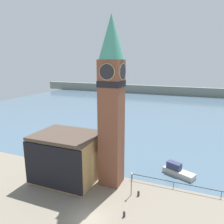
{
  "coord_description": "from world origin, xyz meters",
  "views": [
    {
      "loc": [
        11.55,
        -20.55,
        19.1
      ],
      "look_at": [
        0.45,
        6.81,
        12.29
      ],
      "focal_mm": 35.0,
      "sensor_mm": 36.0,
      "label": 1
    }
  ],
  "objects": [
    {
      "name": "mooring_bollard_near",
      "position": [
        4.49,
        7.12,
        0.43
      ],
      "size": [
        0.34,
        0.34,
        0.79
      ],
      "color": "#2D2D33",
      "rests_on": "ground_plane"
    },
    {
      "name": "clock_tower",
      "position": [
        -0.54,
        9.07,
        13.62
      ],
      "size": [
        3.69,
        3.69,
        25.6
      ],
      "color": "brown",
      "rests_on": "ground_plane"
    },
    {
      "name": "pier_building",
      "position": [
        -7.69,
        7.14,
        3.98
      ],
      "size": [
        10.04,
        7.94,
        7.91
      ],
      "color": "tan",
      "rests_on": "ground_plane"
    },
    {
      "name": "mooring_bollard_far",
      "position": [
        3.99,
        2.16,
        0.42
      ],
      "size": [
        0.32,
        0.32,
        0.78
      ],
      "color": "#2D2D33",
      "rests_on": "ground_plane"
    },
    {
      "name": "far_shoreline",
      "position": [
        0.0,
        111.3,
        2.5
      ],
      "size": [
        180.0,
        3.0,
        5.0
      ],
      "color": "gray",
      "rests_on": "water"
    },
    {
      "name": "water",
      "position": [
        0.0,
        71.3,
        -0.0
      ],
      "size": [
        160.0,
        120.0,
        0.0
      ],
      "color": "slate",
      "rests_on": "ground_plane"
    },
    {
      "name": "ground_plane",
      "position": [
        0.0,
        0.0,
        0.0
      ],
      "size": [
        160.0,
        160.0,
        0.0
      ],
      "primitive_type": "plane",
      "color": "gray"
    },
    {
      "name": "pier_railing",
      "position": [
        9.0,
        11.05,
        0.97
      ],
      "size": [
        13.88,
        0.08,
        1.09
      ],
      "color": "#232328",
      "rests_on": "ground_plane"
    },
    {
      "name": "lamp_post",
      "position": [
        3.47,
        6.83,
        2.57
      ],
      "size": [
        0.32,
        0.32,
        3.63
      ],
      "color": "#2D2D33",
      "rests_on": "ground_plane"
    },
    {
      "name": "boat_near",
      "position": [
        9.1,
        15.56,
        0.74
      ],
      "size": [
        5.7,
        3.8,
        2.06
      ],
      "rotation": [
        0.0,
        0.0,
        -0.41
      ],
      "color": "#B7B2A8",
      "rests_on": "water"
    }
  ]
}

